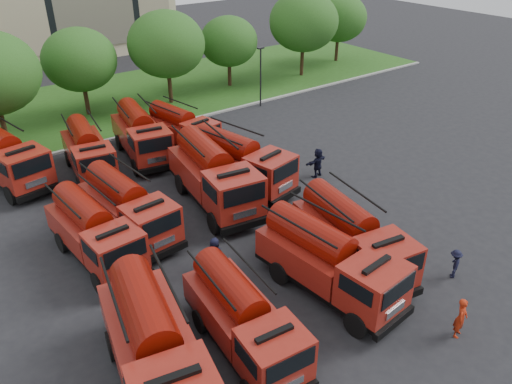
% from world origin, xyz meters
% --- Properties ---
extents(ground, '(140.00, 140.00, 0.00)m').
position_xyz_m(ground, '(0.00, 0.00, 0.00)').
color(ground, black).
rests_on(ground, ground).
extents(lawn, '(70.00, 16.00, 0.12)m').
position_xyz_m(lawn, '(0.00, 26.00, 0.06)').
color(lawn, '#1F4412').
rests_on(lawn, ground).
extents(curb, '(70.00, 0.30, 0.14)m').
position_xyz_m(curb, '(0.00, 17.90, 0.07)').
color(curb, gray).
rests_on(curb, ground).
extents(tree_3, '(5.88, 5.88, 7.19)m').
position_xyz_m(tree_3, '(-1.00, 24.00, 4.68)').
color(tree_3, '#382314').
rests_on(tree_3, ground).
extents(tree_4, '(6.55, 6.55, 8.01)m').
position_xyz_m(tree_4, '(6.00, 22.50, 5.22)').
color(tree_4, '#382314').
rests_on(tree_4, ground).
extents(tree_5, '(5.46, 5.46, 6.68)m').
position_xyz_m(tree_5, '(13.00, 23.50, 4.35)').
color(tree_5, '#382314').
rests_on(tree_5, ground).
extents(tree_6, '(6.89, 6.89, 8.42)m').
position_xyz_m(tree_6, '(21.00, 22.00, 5.49)').
color(tree_6, '#382314').
rests_on(tree_6, ground).
extents(tree_7, '(6.05, 6.05, 7.39)m').
position_xyz_m(tree_7, '(28.00, 24.00, 4.82)').
color(tree_7, '#382314').
rests_on(tree_7, ground).
extents(lamp_post_1, '(0.60, 0.25, 5.11)m').
position_xyz_m(lamp_post_1, '(12.00, 17.20, 2.90)').
color(lamp_post_1, black).
rests_on(lamp_post_1, ground).
extents(fire_truck_0, '(4.10, 7.99, 3.47)m').
position_xyz_m(fire_truck_0, '(-8.92, -4.31, 1.75)').
color(fire_truck_0, black).
rests_on(fire_truck_0, ground).
extents(fire_truck_1, '(2.93, 6.74, 2.98)m').
position_xyz_m(fire_truck_1, '(-5.45, -4.72, 1.50)').
color(fire_truck_1, black).
rests_on(fire_truck_1, ground).
extents(fire_truck_2, '(3.13, 7.38, 3.27)m').
position_xyz_m(fire_truck_2, '(-0.52, -4.23, 1.65)').
color(fire_truck_2, black).
rests_on(fire_truck_2, ground).
extents(fire_truck_3, '(3.56, 7.41, 3.24)m').
position_xyz_m(fire_truck_3, '(1.70, -3.49, 1.63)').
color(fire_truck_3, black).
rests_on(fire_truck_3, ground).
extents(fire_truck_4, '(2.86, 6.90, 3.07)m').
position_xyz_m(fire_truck_4, '(-7.84, 4.29, 1.54)').
color(fire_truck_4, black).
rests_on(fire_truck_4, ground).
extents(fire_truck_5, '(3.02, 7.13, 3.16)m').
position_xyz_m(fire_truck_5, '(-5.60, 5.38, 1.59)').
color(fire_truck_5, black).
rests_on(fire_truck_5, ground).
extents(fire_truck_6, '(3.89, 8.31, 3.64)m').
position_xyz_m(fire_truck_6, '(-0.33, 5.39, 1.83)').
color(fire_truck_6, black).
rests_on(fire_truck_6, ground).
extents(fire_truck_7, '(3.93, 7.68, 3.34)m').
position_xyz_m(fire_truck_7, '(2.05, 6.16, 1.68)').
color(fire_truck_7, black).
rests_on(fire_truck_7, ground).
extents(fire_truck_8, '(3.93, 7.86, 3.42)m').
position_xyz_m(fire_truck_8, '(-9.22, 15.25, 1.72)').
color(fire_truck_8, black).
rests_on(fire_truck_8, ground).
extents(fire_truck_9, '(3.36, 7.05, 3.08)m').
position_xyz_m(fire_truck_9, '(-4.72, 13.53, 1.55)').
color(fire_truck_9, black).
rests_on(fire_truck_9, ground).
extents(fire_truck_10, '(3.69, 7.59, 3.31)m').
position_xyz_m(fire_truck_10, '(-0.87, 13.82, 1.67)').
color(fire_truck_10, black).
rests_on(fire_truck_10, ground).
extents(fire_truck_11, '(3.23, 6.62, 2.89)m').
position_xyz_m(fire_truck_11, '(2.13, 13.56, 1.45)').
color(fire_truck_11, black).
rests_on(fire_truck_11, ground).
extents(firefighter_0, '(0.80, 0.70, 1.82)m').
position_xyz_m(firefighter_0, '(1.86, -9.37, 0.00)').
color(firefighter_0, '#9E220C').
rests_on(firefighter_0, ground).
extents(firefighter_1, '(0.95, 0.56, 1.90)m').
position_xyz_m(firefighter_1, '(-0.48, -5.97, 0.00)').
color(firefighter_1, '#9E220C').
rests_on(firefighter_1, ground).
extents(firefighter_2, '(0.94, 1.11, 1.64)m').
position_xyz_m(firefighter_2, '(3.33, -4.51, 0.00)').
color(firefighter_2, '#9E220C').
rests_on(firefighter_2, ground).
extents(firefighter_3, '(1.07, 0.93, 1.48)m').
position_xyz_m(firefighter_3, '(4.94, -7.04, 0.00)').
color(firefighter_3, black).
rests_on(firefighter_3, ground).
extents(firefighter_4, '(0.92, 1.00, 1.72)m').
position_xyz_m(firefighter_4, '(-3.65, 0.12, 0.00)').
color(firefighter_4, black).
rests_on(firefighter_4, ground).
extents(firefighter_5, '(1.88, 1.00, 1.93)m').
position_xyz_m(firefighter_5, '(6.82, 4.30, 0.00)').
color(firefighter_5, black).
rests_on(firefighter_5, ground).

